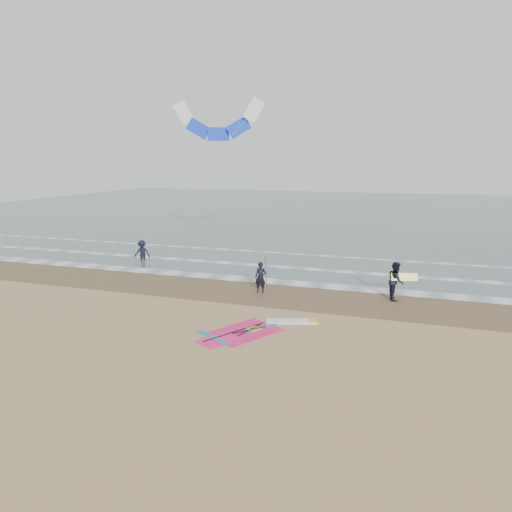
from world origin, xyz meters
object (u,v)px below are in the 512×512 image
(windsurf_rig, at_px, (258,329))
(person_wading, at_px, (142,248))
(person_walking, at_px, (396,281))
(surf_kite, at_px, (218,123))
(person_standing, at_px, (261,278))

(windsurf_rig, relative_size, person_wading, 2.60)
(windsurf_rig, xyz_separation_m, person_walking, (5.36, 6.28, 0.96))
(windsurf_rig, bearing_deg, surf_kite, 118.36)
(person_standing, height_order, person_walking, person_walking)
(person_walking, height_order, person_wading, person_walking)
(windsurf_rig, xyz_separation_m, surf_kite, (-7.58, 14.05, 9.60))
(person_wading, xyz_separation_m, surf_kite, (4.45, 3.68, 8.72))
(windsurf_rig, xyz_separation_m, person_standing, (-1.57, 5.32, 0.81))
(windsurf_rig, height_order, person_standing, person_standing)
(surf_kite, bearing_deg, windsurf_rig, -61.64)
(person_standing, bearing_deg, surf_kite, 123.63)
(person_walking, distance_m, surf_kite, 17.39)
(windsurf_rig, bearing_deg, person_walking, 49.52)
(person_walking, bearing_deg, person_standing, 88.64)
(person_standing, height_order, person_wading, person_wading)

